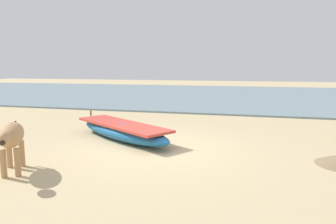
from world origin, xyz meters
TOP-DOWN VIEW (x-y plane):
  - ground at (0.00, 0.00)m, footprint 80.00×80.00m
  - sea_water at (0.00, 16.17)m, footprint 60.00×20.00m
  - fishing_boat_2 at (-1.21, 0.80)m, footprint 4.02×3.10m
  - cow_adult_tan at (-2.19, -2.53)m, footprint 1.12×1.46m

SIDE VIEW (x-z plane):
  - ground at x=0.00m, z-range 0.00..0.00m
  - sea_water at x=0.00m, z-range 0.00..0.08m
  - fishing_boat_2 at x=-1.21m, z-range -0.08..0.61m
  - cow_adult_tan at x=-2.19m, z-range 0.23..1.26m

